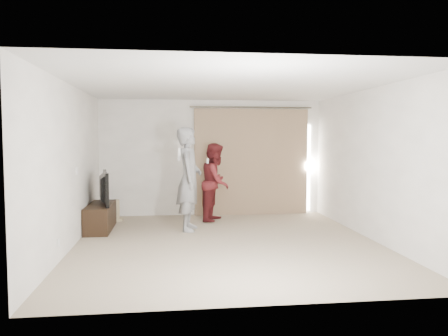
{
  "coord_description": "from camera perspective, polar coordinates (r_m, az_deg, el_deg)",
  "views": [
    {
      "loc": [
        -0.92,
        -7.1,
        1.76
      ],
      "look_at": [
        0.09,
        1.2,
        1.17
      ],
      "focal_mm": 35.0,
      "sensor_mm": 36.0,
      "label": 1
    }
  ],
  "objects": [
    {
      "name": "tv_console",
      "position": [
        8.68,
        -15.84,
        -6.18
      ],
      "size": [
        0.44,
        1.28,
        0.49
      ],
      "primitive_type": "cube",
      "color": "black",
      "rests_on": "ground"
    },
    {
      "name": "scratching_post",
      "position": [
        9.53,
        -14.03,
        -5.64
      ],
      "size": [
        0.33,
        0.33,
        0.45
      ],
      "color": "tan",
      "rests_on": "ground"
    },
    {
      "name": "person_woman",
      "position": [
        9.2,
        -1.07,
        -1.85
      ],
      "size": [
        0.87,
        0.97,
        1.64
      ],
      "color": "maroon",
      "rests_on": "ground"
    },
    {
      "name": "floor",
      "position": [
        7.38,
        0.44,
        -9.77
      ],
      "size": [
        5.5,
        5.5,
        0.0
      ],
      "primitive_type": "plane",
      "color": "tan",
      "rests_on": "ground"
    },
    {
      "name": "tv",
      "position": [
        8.6,
        -15.91,
        -2.52
      ],
      "size": [
        0.34,
        1.09,
        0.62
      ],
      "primitive_type": "imported",
      "rotation": [
        0.0,
        0.0,
        1.76
      ],
      "color": "black",
      "rests_on": "tv_console"
    },
    {
      "name": "person_man",
      "position": [
        8.25,
        -4.58,
        -1.45
      ],
      "size": [
        0.56,
        0.77,
        1.95
      ],
      "color": "gray",
      "rests_on": "ground"
    },
    {
      "name": "wall_left",
      "position": [
        7.29,
        -19.44,
        0.18
      ],
      "size": [
        0.04,
        5.5,
        2.6
      ],
      "color": "white",
      "rests_on": "ground"
    },
    {
      "name": "wall_back",
      "position": [
        9.91,
        -1.61,
        1.36
      ],
      "size": [
        5.0,
        0.04,
        2.6
      ],
      "primitive_type": "cube",
      "color": "white",
      "rests_on": "ground"
    },
    {
      "name": "ceiling",
      "position": [
        7.21,
        0.45,
        10.72
      ],
      "size": [
        5.0,
        5.5,
        0.01
      ],
      "primitive_type": "cube",
      "color": "silver",
      "rests_on": "wall_back"
    },
    {
      "name": "curtain",
      "position": [
        9.97,
        3.66,
        0.81
      ],
      "size": [
        2.8,
        0.11,
        2.46
      ],
      "color": "#9E7E60",
      "rests_on": "ground"
    }
  ]
}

